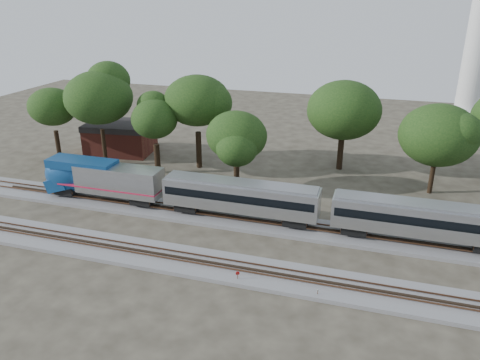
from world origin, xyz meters
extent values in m
plane|color=#383328|center=(0.00, 0.00, 0.00)|extent=(160.00, 160.00, 0.00)
cube|color=slate|center=(0.00, 6.00, 0.20)|extent=(160.00, 5.00, 0.40)
cube|color=brown|center=(0.00, 5.28, 0.66)|extent=(160.00, 0.08, 0.15)
cube|color=brown|center=(0.00, 6.72, 0.66)|extent=(160.00, 0.08, 0.15)
cube|color=slate|center=(0.00, -4.00, 0.20)|extent=(160.00, 5.00, 0.40)
cube|color=brown|center=(0.00, -4.72, 0.66)|extent=(160.00, 0.08, 0.15)
cube|color=brown|center=(0.00, -3.28, 0.66)|extent=(160.00, 0.08, 0.15)
cube|color=#B4B7BC|center=(-16.96, 6.00, 3.34)|extent=(10.84, 3.07, 3.37)
ellipsoid|color=navy|center=(-24.73, 6.00, 3.08)|extent=(5.52, 3.19, 4.70)
cube|color=navy|center=(-21.97, 6.00, 4.92)|extent=(8.69, 3.01, 1.02)
cube|color=black|center=(-24.22, 6.00, 4.10)|extent=(0.46, 2.35, 1.34)
cube|color=#B51B3C|center=(-18.19, 6.00, 2.47)|extent=(13.29, 3.11, 0.18)
cube|color=black|center=(-24.58, 6.00, 1.19)|extent=(2.66, 2.25, 0.92)
cube|color=black|center=(-13.85, 6.00, 1.19)|extent=(2.66, 2.25, 0.92)
cube|color=#B4B7BC|center=(-1.55, 6.00, 3.18)|extent=(17.79, 3.07, 3.07)
cube|color=black|center=(-1.55, 6.00, 3.49)|extent=(17.17, 3.12, 0.92)
cube|color=gray|center=(-1.55, 6.00, 4.77)|extent=(17.38, 2.45, 0.36)
cube|color=black|center=(-7.99, 6.00, 1.19)|extent=(2.66, 2.25, 0.92)
cube|color=black|center=(4.90, 6.00, 1.19)|extent=(2.66, 2.25, 0.92)
cube|color=#B4B7BC|center=(17.66, 6.00, 3.18)|extent=(17.79, 3.07, 3.07)
cube|color=black|center=(17.66, 6.00, 3.49)|extent=(17.17, 3.12, 0.92)
cube|color=gray|center=(17.66, 6.00, 4.77)|extent=(17.38, 2.45, 0.36)
cube|color=black|center=(11.22, 6.00, 1.19)|extent=(2.66, 2.25, 0.92)
cylinder|color=#512D19|center=(1.78, -5.70, 0.51)|extent=(0.07, 0.07, 1.02)
cylinder|color=#AE0C0C|center=(1.78, -5.70, 0.96)|extent=(0.35, 0.18, 0.36)
cylinder|color=#512D19|center=(9.06, -5.92, 0.38)|extent=(0.05, 0.05, 0.77)
cylinder|color=silver|center=(9.06, -5.92, 0.73)|extent=(0.27, 0.12, 0.27)
cube|color=#512D19|center=(4.92, -5.85, 0.15)|extent=(0.58, 0.47, 0.30)
cylinder|color=silver|center=(27.66, 53.66, 15.40)|extent=(4.40, 4.40, 30.80)
cone|color=silver|center=(27.66, 53.66, 2.20)|extent=(7.04, 7.04, 4.40)
cube|color=maroon|center=(-27.65, 24.31, 2.02)|extent=(10.90, 8.25, 4.05)
cube|color=black|center=(-27.65, 24.31, 4.50)|extent=(11.12, 8.47, 0.91)
cylinder|color=black|center=(-35.64, 18.92, 2.22)|extent=(0.70, 0.70, 4.43)
ellipsoid|color=#173311|center=(-35.64, 18.92, 8.23)|extent=(8.36, 8.36, 7.10)
cylinder|color=black|center=(-26.92, 18.42, 2.77)|extent=(0.70, 0.70, 5.54)
ellipsoid|color=#173311|center=(-26.92, 18.42, 10.29)|extent=(10.45, 10.45, 8.88)
cylinder|color=black|center=(-17.63, 17.47, 2.17)|extent=(0.70, 0.70, 4.33)
ellipsoid|color=#173311|center=(-17.63, 17.47, 8.04)|extent=(8.17, 8.17, 6.94)
cylinder|color=black|center=(-12.73, 21.41, 2.73)|extent=(0.70, 0.70, 5.46)
ellipsoid|color=#173311|center=(-12.73, 21.41, 10.15)|extent=(10.30, 10.30, 8.76)
cylinder|color=black|center=(-4.89, 15.25, 1.98)|extent=(0.70, 0.70, 3.95)
ellipsoid|color=#173311|center=(-4.89, 15.25, 7.34)|extent=(7.45, 7.45, 6.33)
cylinder|color=black|center=(7.51, 26.90, 2.41)|extent=(0.70, 0.70, 4.81)
ellipsoid|color=#173311|center=(7.51, 26.90, 8.93)|extent=(9.07, 9.07, 7.71)
cylinder|color=black|center=(19.82, 21.26, 2.12)|extent=(0.70, 0.70, 4.24)
ellipsoid|color=#173311|center=(19.82, 21.26, 7.88)|extent=(8.00, 8.00, 6.80)
camera|label=1|loc=(12.55, -40.03, 24.57)|focal=35.00mm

